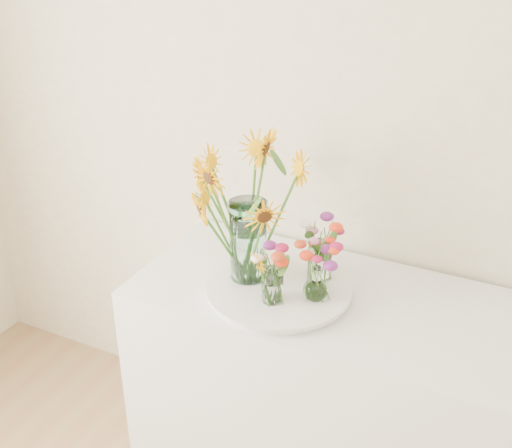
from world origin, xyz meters
name	(u,v)px	position (x,y,z in m)	size (l,w,h in m)	color
counter	(338,406)	(-0.09, 1.93, 0.45)	(1.40, 0.60, 0.90)	white
tray	(278,290)	(-0.30, 1.87, 0.91)	(0.45, 0.45, 0.03)	white
mason_jar	(248,241)	(-0.41, 1.88, 1.06)	(0.12, 0.12, 0.28)	#BAF5EF
sunflower_bouquet	(248,206)	(-0.41, 1.88, 1.19)	(0.71, 0.71, 0.53)	#F7AB05
small_vase_a	(273,286)	(-0.28, 1.78, 0.98)	(0.07, 0.07, 0.11)	white
wildflower_posy_a	(273,274)	(-0.28, 1.78, 1.03)	(0.17, 0.17, 0.20)	#F63815
small_vase_b	(316,283)	(-0.17, 1.86, 0.98)	(0.08, 0.08, 0.12)	white
wildflower_posy_b	(317,271)	(-0.17, 1.86, 1.03)	(0.19, 0.19, 0.21)	#F63815
small_vase_c	(320,261)	(-0.20, 1.98, 0.99)	(0.08, 0.08, 0.13)	white
wildflower_posy_c	(321,249)	(-0.20, 1.98, 1.04)	(0.19, 0.19, 0.22)	#F63815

